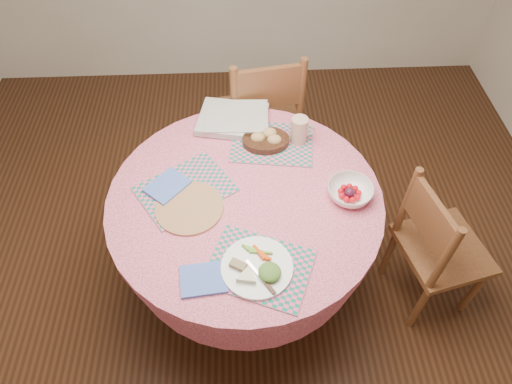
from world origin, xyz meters
TOP-DOWN VIEW (x-y plane):
  - ground at (0.00, 0.00)m, footprint 4.00×4.00m
  - dining_table at (0.00, 0.00)m, footprint 1.24×1.24m
  - chair_right at (0.92, -0.12)m, footprint 0.47×0.49m
  - chair_back at (0.13, 0.82)m, footprint 0.52×0.50m
  - placemat_front at (0.05, -0.37)m, footprint 0.48×0.43m
  - placemat_left at (-0.27, 0.05)m, footprint 0.50×0.47m
  - placemat_back at (0.14, 0.33)m, footprint 0.44×0.35m
  - wicker_trivet at (-0.24, -0.06)m, footprint 0.30×0.30m
  - napkin_near at (-0.17, -0.41)m, footprint 0.19×0.16m
  - napkin_far at (-0.35, 0.07)m, footprint 0.22×0.23m
  - dinner_plate at (0.04, -0.38)m, footprint 0.28×0.28m
  - bread_bowl at (0.12, 0.33)m, footprint 0.23×0.23m
  - latte_mug at (0.28, 0.34)m, footprint 0.12×0.08m
  - fruit_bowl at (0.46, -0.02)m, footprint 0.26×0.26m
  - newspaper_stack at (-0.04, 0.50)m, footprint 0.39×0.33m

SIDE VIEW (x-z plane):
  - ground at x=0.00m, z-range 0.00..0.00m
  - chair_right at x=0.92m, z-range 0.02..0.89m
  - chair_back at x=0.13m, z-range 0.02..1.00m
  - dining_table at x=0.00m, z-range 0.18..0.93m
  - placemat_front at x=0.05m, z-range 0.75..0.76m
  - placemat_left at x=-0.27m, z-range 0.75..0.76m
  - placemat_back at x=0.14m, z-range 0.75..0.76m
  - wicker_trivet at x=-0.24m, z-range 0.75..0.76m
  - napkin_near at x=-0.17m, z-range 0.75..0.76m
  - napkin_far at x=-0.35m, z-range 0.76..0.77m
  - dinner_plate at x=0.04m, z-range 0.75..0.80m
  - newspaper_stack at x=-0.04m, z-range 0.76..0.80m
  - fruit_bowl at x=0.46m, z-range 0.75..0.81m
  - bread_bowl at x=0.12m, z-range 0.74..0.82m
  - latte_mug at x=0.28m, z-range 0.76..0.90m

